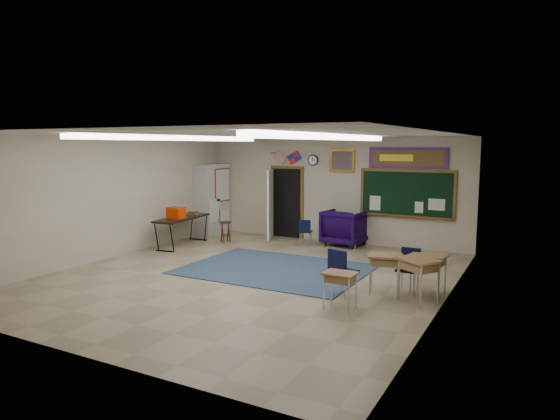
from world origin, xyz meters
The scene contains 25 objects.
floor centered at (0.00, 0.00, 0.00)m, with size 9.00×9.00×0.00m, color gray.
back_wall centered at (0.00, 4.50, 1.50)m, with size 8.00×0.04×3.00m, color #C2B59D.
front_wall centered at (0.00, -4.50, 1.50)m, with size 8.00×0.04×3.00m, color #C2B59D.
left_wall centered at (-4.00, 0.00, 1.50)m, with size 0.04×9.00×3.00m, color #C2B59D.
right_wall centered at (4.00, 0.00, 1.50)m, with size 0.04×9.00×3.00m, color #C2B59D.
ceiling centered at (0.00, 0.00, 3.00)m, with size 8.00×9.00×0.04m, color silver.
area_rug centered at (0.20, 0.80, 0.01)m, with size 4.00×3.00×0.02m, color #30435B.
fluorescent_strips centered at (0.00, 0.00, 2.94)m, with size 3.86×6.00×0.10m, color white, non-canonical shape.
doorway centered at (-1.50, 4.35, 1.06)m, with size 1.10×0.89×2.16m.
chalkboard centered at (2.20, 4.46, 1.46)m, with size 2.55×0.14×1.30m.
bulletin_board centered at (2.20, 4.47, 2.45)m, with size 2.10×0.05×0.55m.
framed_art_print centered at (0.35, 4.47, 2.35)m, with size 0.75×0.05×0.65m.
wall_clock centered at (-0.55, 4.47, 2.35)m, with size 0.32×0.05×0.32m.
wall_flags centered at (-1.40, 4.44, 2.48)m, with size 1.16×0.06×0.70m, color red, non-canonical shape.
storage_cabinet centered at (-3.71, 3.85, 1.10)m, with size 0.59×1.25×2.20m.
wingback_armchair centered at (0.59, 4.15, 0.50)m, with size 1.06×1.09×1.00m, color black.
student_chair_reading centered at (-0.38, 3.63, 0.37)m, with size 0.37×0.37×0.73m, color black, non-canonical shape.
student_chair_desk_a centered at (2.27, -0.36, 0.45)m, with size 0.45×0.45×0.90m, color black, non-canonical shape.
student_chair_desk_b centered at (3.27, 0.46, 0.42)m, with size 0.42×0.42×0.83m, color black, non-canonical shape.
student_desk_front_left centered at (2.92, 0.12, 0.42)m, with size 0.73×0.61×0.76m.
student_desk_front_right centered at (3.63, 0.52, 0.43)m, with size 0.69×0.55×0.77m.
student_desk_back_left centered at (2.50, -1.12, 0.37)m, with size 0.56×0.42×0.65m.
student_desk_back_right centered at (3.58, -0.13, 0.45)m, with size 0.84×0.79×0.81m.
folding_table centered at (-3.37, 1.92, 0.44)m, with size 0.86×2.01×1.11m.
wooden_stool centered at (-2.58, 2.90, 0.31)m, with size 0.34×0.34×0.60m.
Camera 1 is at (5.48, -8.83, 2.80)m, focal length 32.00 mm.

